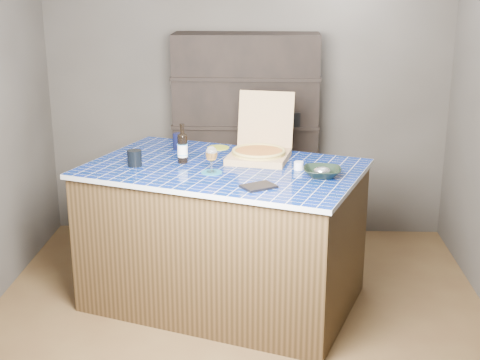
{
  "coord_description": "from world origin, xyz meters",
  "views": [
    {
      "loc": [
        0.21,
        -4.03,
        2.27
      ],
      "look_at": [
        0.02,
        0.0,
        1.02
      ],
      "focal_mm": 50.0,
      "sensor_mm": 36.0,
      "label": 1
    }
  ],
  "objects_px": {
    "pizza_box": "(260,150)",
    "dvd_case": "(259,186)",
    "wine_glass": "(211,155)",
    "bowl": "(322,172)",
    "mead_bottle": "(182,148)",
    "kitchen_island": "(224,235)"
  },
  "relations": [
    {
      "from": "kitchen_island",
      "to": "wine_glass",
      "type": "relative_size",
      "value": 12.01
    },
    {
      "from": "mead_bottle",
      "to": "wine_glass",
      "type": "height_order",
      "value": "mead_bottle"
    },
    {
      "from": "mead_bottle",
      "to": "pizza_box",
      "type": "bearing_deg",
      "value": 12.69
    },
    {
      "from": "kitchen_island",
      "to": "mead_bottle",
      "type": "relative_size",
      "value": 7.65
    },
    {
      "from": "dvd_case",
      "to": "bowl",
      "type": "bearing_deg",
      "value": 88.32
    },
    {
      "from": "mead_bottle",
      "to": "bowl",
      "type": "relative_size",
      "value": 1.12
    },
    {
      "from": "kitchen_island",
      "to": "dvd_case",
      "type": "height_order",
      "value": "dvd_case"
    },
    {
      "from": "pizza_box",
      "to": "dvd_case",
      "type": "distance_m",
      "value": 0.67
    },
    {
      "from": "kitchen_island",
      "to": "dvd_case",
      "type": "xyz_separation_m",
      "value": [
        0.25,
        -0.46,
        0.51
      ]
    },
    {
      "from": "pizza_box",
      "to": "mead_bottle",
      "type": "distance_m",
      "value": 0.55
    },
    {
      "from": "pizza_box",
      "to": "bowl",
      "type": "relative_size",
      "value": 2.29
    },
    {
      "from": "kitchen_island",
      "to": "wine_glass",
      "type": "distance_m",
      "value": 0.65
    },
    {
      "from": "pizza_box",
      "to": "wine_glass",
      "type": "distance_m",
      "value": 0.48
    },
    {
      "from": "bowl",
      "to": "dvd_case",
      "type": "bearing_deg",
      "value": -148.42
    },
    {
      "from": "pizza_box",
      "to": "mead_bottle",
      "type": "relative_size",
      "value": 2.04
    },
    {
      "from": "pizza_box",
      "to": "wine_glass",
      "type": "relative_size",
      "value": 3.2
    },
    {
      "from": "mead_bottle",
      "to": "bowl",
      "type": "xyz_separation_m",
      "value": [
        0.95,
        -0.29,
        -0.08
      ]
    },
    {
      "from": "kitchen_island",
      "to": "mead_bottle",
      "type": "bearing_deg",
      "value": -176.26
    },
    {
      "from": "bowl",
      "to": "kitchen_island",
      "type": "bearing_deg",
      "value": 162.17
    },
    {
      "from": "wine_glass",
      "to": "pizza_box",
      "type": "bearing_deg",
      "value": 49.04
    },
    {
      "from": "mead_bottle",
      "to": "wine_glass",
      "type": "xyz_separation_m",
      "value": [
        0.22,
        -0.24,
        0.02
      ]
    },
    {
      "from": "wine_glass",
      "to": "bowl",
      "type": "relative_size",
      "value": 0.72
    }
  ]
}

